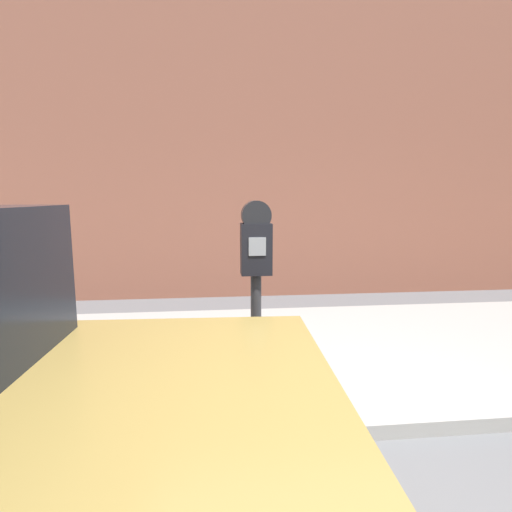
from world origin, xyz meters
name	(u,v)px	position (x,y,z in m)	size (l,w,h in m)	color
sidewalk	(295,353)	(0.00, 2.20, 0.05)	(24.00, 2.80, 0.11)	#9E9B96
building_facade	(263,120)	(0.00, 4.86, 2.77)	(24.00, 0.30, 5.54)	#935642
parking_meter	(256,268)	(-0.51, 1.03, 1.13)	(0.20, 0.15, 1.46)	#2D2D30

